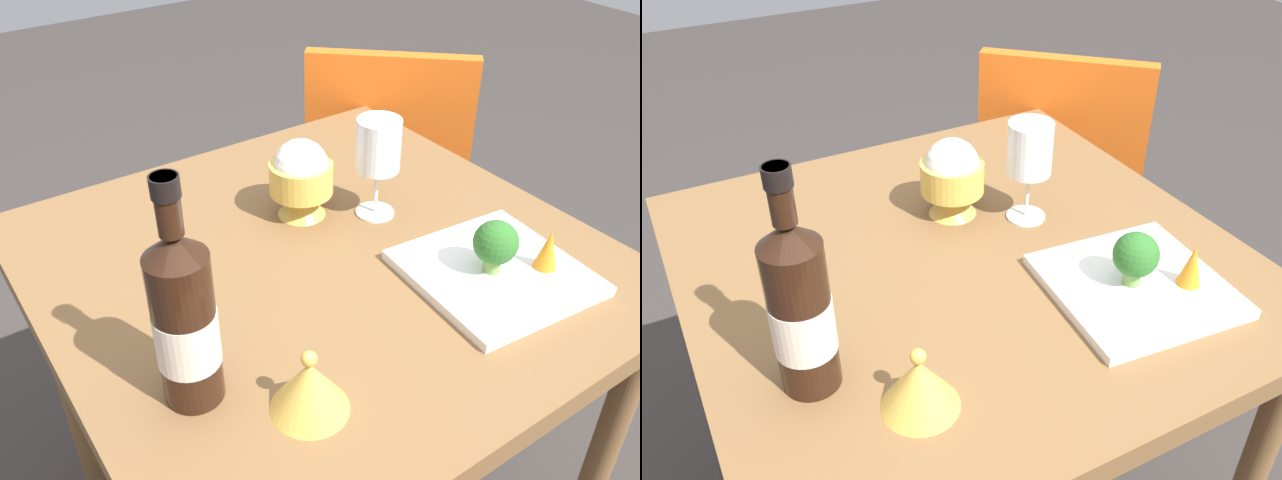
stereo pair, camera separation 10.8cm
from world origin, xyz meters
The scene contains 9 objects.
dining_table centered at (0.00, 0.00, 0.64)m, with size 0.86×0.86×0.73m.
chair_by_wall centered at (-0.54, -0.46, 0.53)m, with size 0.57×0.57×0.85m.
wine_bottle centered at (0.30, 0.15, 0.85)m, with size 0.08×0.08×0.31m.
wine_glass centered at (-0.15, -0.05, 0.86)m, with size 0.08×0.08×0.18m.
rice_bowl centered at (-0.05, -0.12, 0.80)m, with size 0.11×0.11×0.14m.
rice_bowl_lid centered at (0.19, 0.26, 0.77)m, with size 0.10×0.10×0.09m.
serving_plate centered at (-0.19, 0.20, 0.74)m, with size 0.27×0.27×0.02m.
broccoli_floret centered at (-0.18, 0.20, 0.79)m, with size 0.07×0.07×0.09m.
carrot_garnish_left centered at (-0.25, 0.24, 0.78)m, with size 0.04×0.04×0.07m.
Camera 1 is at (0.51, 0.73, 1.37)m, focal length 38.04 mm.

